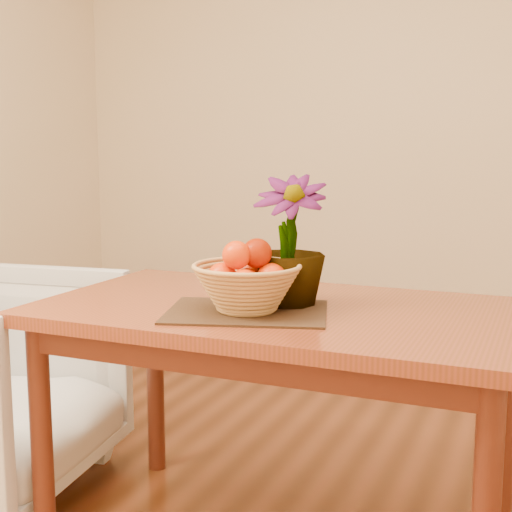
% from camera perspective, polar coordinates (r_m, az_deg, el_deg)
% --- Properties ---
extents(wall_back, '(4.00, 0.02, 2.70)m').
position_cam_1_polar(wall_back, '(3.91, 12.46, 10.54)').
color(wall_back, '#F7DEBC').
rests_on(wall_back, floor).
extents(table, '(1.40, 0.80, 0.75)m').
position_cam_1_polar(table, '(2.10, 1.90, -6.34)').
color(table, maroon).
rests_on(table, floor).
extents(placemat, '(0.52, 0.44, 0.01)m').
position_cam_1_polar(placemat, '(1.98, -0.73, -4.49)').
color(placemat, '#3A2715').
rests_on(placemat, table).
extents(wicker_basket, '(0.30, 0.30, 0.12)m').
position_cam_1_polar(wicker_basket, '(1.97, -0.74, -2.66)').
color(wicker_basket, tan).
rests_on(wicker_basket, placemat).
extents(orange_pile, '(0.21, 0.21, 0.15)m').
position_cam_1_polar(orange_pile, '(1.96, -0.60, -1.00)').
color(orange_pile, '#D83E03').
rests_on(orange_pile, wicker_basket).
extents(potted_plant, '(0.25, 0.25, 0.38)m').
position_cam_1_polar(potted_plant, '(2.04, 2.65, 1.18)').
color(potted_plant, '#1C4212').
rests_on(potted_plant, table).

